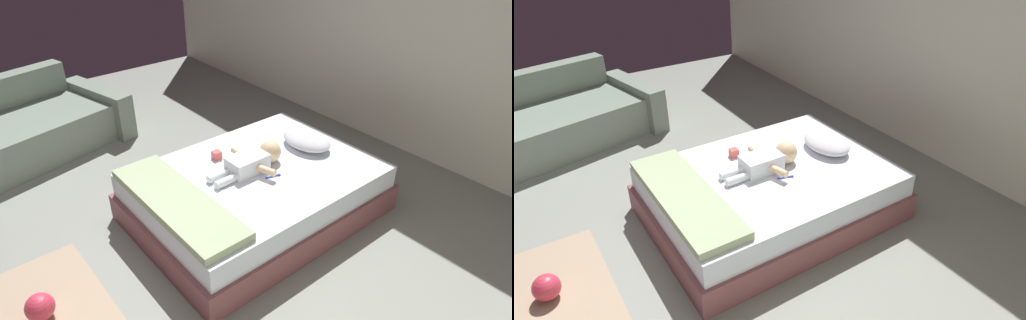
# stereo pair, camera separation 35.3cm
# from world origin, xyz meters

# --- Properties ---
(ground_plane) EXTENTS (8.00, 8.00, 0.00)m
(ground_plane) POSITION_xyz_m (0.00, 0.00, 0.00)
(ground_plane) COLOR gray
(wall_behind_bed) EXTENTS (8.00, 0.12, 2.90)m
(wall_behind_bed) POSITION_xyz_m (0.00, 3.00, 1.45)
(wall_behind_bed) COLOR silver
(wall_behind_bed) RESTS_ON ground_plane
(bed) EXTENTS (1.45, 1.95, 0.43)m
(bed) POSITION_xyz_m (0.15, 1.02, 0.21)
(bed) COLOR brown
(bed) RESTS_ON ground_plane
(pillow) EXTENTS (0.48, 0.33, 0.13)m
(pillow) POSITION_xyz_m (0.12, 1.62, 0.49)
(pillow) COLOR silver
(pillow) RESTS_ON bed
(baby) EXTENTS (0.52, 0.68, 0.19)m
(baby) POSITION_xyz_m (0.11, 1.03, 0.50)
(baby) COLOR white
(baby) RESTS_ON bed
(toothbrush) EXTENTS (0.05, 0.14, 0.02)m
(toothbrush) POSITION_xyz_m (0.31, 1.07, 0.43)
(toothbrush) COLOR blue
(toothbrush) RESTS_ON bed
(couch) EXTENTS (1.51, 2.21, 0.74)m
(couch) POSITION_xyz_m (-2.18, -0.23, 0.26)
(couch) COLOR gray
(couch) RESTS_ON ground_plane
(toy_ball) EXTENTS (0.18, 0.18, 0.18)m
(toy_ball) POSITION_xyz_m (0.13, -0.75, 0.10)
(toy_ball) COLOR #CC344A
(toy_ball) RESTS_ON rug
(blanket) EXTENTS (1.30, 0.39, 0.06)m
(blanket) POSITION_xyz_m (0.15, 0.28, 0.46)
(blanket) COLOR #A2B589
(blanket) RESTS_ON bed
(toy_block) EXTENTS (0.07, 0.07, 0.07)m
(toy_block) POSITION_xyz_m (-0.21, 0.88, 0.46)
(toy_block) COLOR #D7564E
(toy_block) RESTS_ON bed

